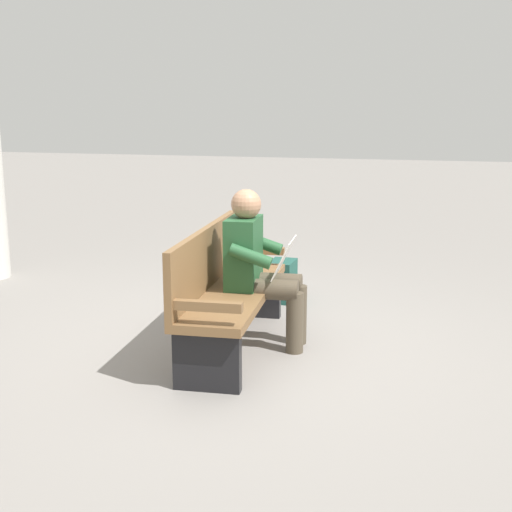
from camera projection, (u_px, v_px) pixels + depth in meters
name	position (u px, v px, depth m)	size (l,w,h in m)	color
ground_plane	(235.00, 348.00, 5.08)	(40.00, 40.00, 0.00)	gray
bench_near	(225.00, 288.00, 5.00)	(1.84, 0.64, 0.90)	brown
person_seated	(259.00, 264.00, 5.01)	(0.60, 0.60, 1.18)	#23512D
backpack	(283.00, 281.00, 6.29)	(0.32, 0.26, 0.38)	#1E4C42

